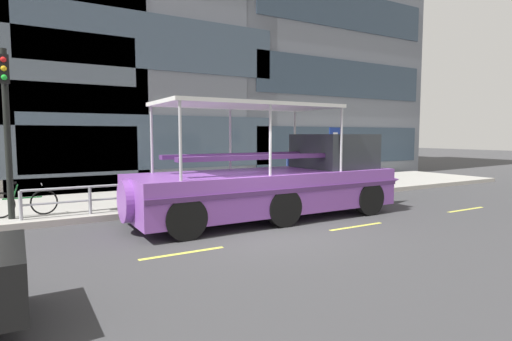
{
  "coord_description": "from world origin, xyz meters",
  "views": [
    {
      "loc": [
        -5.22,
        -8.72,
        2.4
      ],
      "look_at": [
        1.17,
        2.16,
        1.3
      ],
      "focal_mm": 28.57,
      "sensor_mm": 36.0,
      "label": 1
    }
  ],
  "objects_px": {
    "parking_sign": "(334,147)",
    "duck_tour_boat": "(282,181)",
    "traffic_light_pole": "(7,117)",
    "leaned_bicycle": "(23,203)",
    "pedestrian_near_bow": "(292,164)"
  },
  "relations": [
    {
      "from": "parking_sign",
      "to": "leaned_bicycle",
      "type": "distance_m",
      "value": 11.17
    },
    {
      "from": "parking_sign",
      "to": "leaned_bicycle",
      "type": "xyz_separation_m",
      "value": [
        -11.09,
        0.04,
        -1.34
      ]
    },
    {
      "from": "parking_sign",
      "to": "duck_tour_boat",
      "type": "xyz_separation_m",
      "value": [
        -4.46,
        -2.79,
        -0.84
      ]
    },
    {
      "from": "traffic_light_pole",
      "to": "parking_sign",
      "type": "relative_size",
      "value": 1.76
    },
    {
      "from": "traffic_light_pole",
      "to": "pedestrian_near_bow",
      "type": "xyz_separation_m",
      "value": [
        9.54,
        0.68,
        -1.6
      ]
    },
    {
      "from": "traffic_light_pole",
      "to": "parking_sign",
      "type": "distance_m",
      "value": 11.4
    },
    {
      "from": "traffic_light_pole",
      "to": "duck_tour_boat",
      "type": "xyz_separation_m",
      "value": [
        6.9,
        -2.55,
        -1.8
      ]
    },
    {
      "from": "duck_tour_boat",
      "to": "pedestrian_near_bow",
      "type": "xyz_separation_m",
      "value": [
        2.64,
        3.22,
        0.2
      ]
    },
    {
      "from": "duck_tour_boat",
      "to": "leaned_bicycle",
      "type": "bearing_deg",
      "value": 156.92
    },
    {
      "from": "traffic_light_pole",
      "to": "leaned_bicycle",
      "type": "relative_size",
      "value": 2.55
    },
    {
      "from": "leaned_bicycle",
      "to": "duck_tour_boat",
      "type": "relative_size",
      "value": 0.18
    },
    {
      "from": "duck_tour_boat",
      "to": "pedestrian_near_bow",
      "type": "height_order",
      "value": "duck_tour_boat"
    },
    {
      "from": "parking_sign",
      "to": "duck_tour_boat",
      "type": "height_order",
      "value": "duck_tour_boat"
    },
    {
      "from": "leaned_bicycle",
      "to": "duck_tour_boat",
      "type": "distance_m",
      "value": 7.23
    },
    {
      "from": "traffic_light_pole",
      "to": "duck_tour_boat",
      "type": "relative_size",
      "value": 0.46
    }
  ]
}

